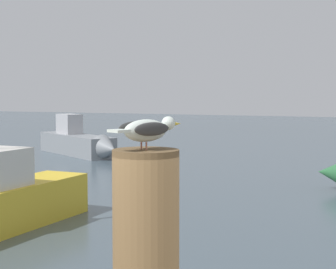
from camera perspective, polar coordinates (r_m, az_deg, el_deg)
name	(u,v)px	position (r m, az deg, el deg)	size (l,w,h in m)	color
mooring_post	(146,242)	(2.67, -2.17, -10.41)	(0.30, 0.30, 0.83)	brown
seagull	(147,129)	(2.59, -2.09, 0.50)	(0.22, 0.37, 0.14)	#C67760
boat_grey	(80,143)	(25.40, -8.55, -0.81)	(5.65, 4.08, 1.79)	gray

